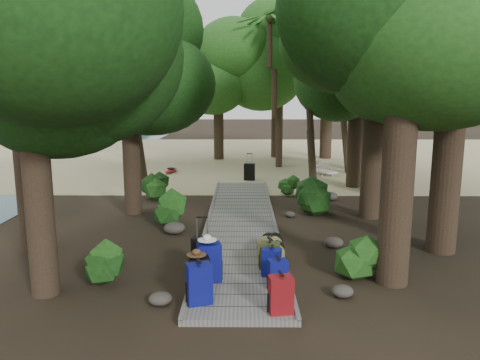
# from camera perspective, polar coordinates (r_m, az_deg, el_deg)

# --- Properties ---
(ground) EXTENTS (120.00, 120.00, 0.00)m
(ground) POSITION_cam_1_polar(r_m,az_deg,el_deg) (12.59, 0.10, -6.80)
(ground) COLOR black
(ground) RESTS_ON ground
(sand_beach) EXTENTS (40.00, 22.00, 0.02)m
(sand_beach) POSITION_cam_1_polar(r_m,az_deg,el_deg) (28.27, 0.22, 2.84)
(sand_beach) COLOR tan
(sand_beach) RESTS_ON ground
(boardwalk) EXTENTS (2.00, 12.00, 0.12)m
(boardwalk) POSITION_cam_1_polar(r_m,az_deg,el_deg) (13.53, 0.12, -5.31)
(boardwalk) COLOR slate
(boardwalk) RESTS_ON ground
(backpack_left_a) EXTENTS (0.49, 0.41, 0.79)m
(backpack_left_a) POSITION_cam_1_polar(r_m,az_deg,el_deg) (8.34, -5.00, -12.23)
(backpack_left_a) COLOR #07057D
(backpack_left_a) RESTS_ON boardwalk
(backpack_left_b) EXTENTS (0.41, 0.34, 0.67)m
(backpack_left_b) POSITION_cam_1_polar(r_m,az_deg,el_deg) (8.97, -4.95, -10.99)
(backpack_left_b) COLOR black
(backpack_left_b) RESTS_ON boardwalk
(backpack_left_c) EXTENTS (0.51, 0.42, 0.84)m
(backpack_left_c) POSITION_cam_1_polar(r_m,az_deg,el_deg) (9.26, -3.77, -9.72)
(backpack_left_c) COLOR #07057D
(backpack_left_c) RESTS_ON boardwalk
(backpack_right_a) EXTENTS (0.43, 0.34, 0.70)m
(backpack_right_a) POSITION_cam_1_polar(r_m,az_deg,el_deg) (8.02, 5.00, -13.52)
(backpack_right_a) COLOR maroon
(backpack_right_a) RESTS_ON boardwalk
(backpack_right_b) EXTENTS (0.39, 0.31, 0.63)m
(backpack_right_b) POSITION_cam_1_polar(r_m,az_deg,el_deg) (8.93, 4.62, -11.22)
(backpack_right_b) COLOR #07057D
(backpack_right_b) RESTS_ON boardwalk
(backpack_right_c) EXTENTS (0.42, 0.34, 0.62)m
(backpack_right_c) POSITION_cam_1_polar(r_m,az_deg,el_deg) (9.54, 3.87, -9.80)
(backpack_right_c) COLOR #07057D
(backpack_right_c) RESTS_ON boardwalk
(backpack_right_d) EXTENTS (0.45, 0.36, 0.62)m
(backpack_right_d) POSITION_cam_1_polar(r_m,az_deg,el_deg) (9.92, 3.67, -9.01)
(backpack_right_d) COLOR #36431A
(backpack_right_d) RESTS_ON boardwalk
(duffel_right_khaki) EXTENTS (0.61, 0.76, 0.44)m
(duffel_right_khaki) POSITION_cam_1_polar(r_m,az_deg,el_deg) (10.47, 3.71, -8.46)
(duffel_right_khaki) COLOR olive
(duffel_right_khaki) RESTS_ON boardwalk
(duffel_right_black) EXTENTS (0.52, 0.70, 0.39)m
(duffel_right_black) POSITION_cam_1_polar(r_m,az_deg,el_deg) (10.90, 4.00, -7.82)
(duffel_right_black) COLOR black
(duffel_right_black) RESTS_ON boardwalk
(suitcase_on_boardwalk) EXTENTS (0.47, 0.33, 0.67)m
(suitcase_on_boardwalk) POSITION_cam_1_polar(r_m,az_deg,el_deg) (9.92, -4.59, -8.86)
(suitcase_on_boardwalk) COLOR black
(suitcase_on_boardwalk) RESTS_ON boardwalk
(lone_suitcase_on_sand) EXTENTS (0.50, 0.33, 0.73)m
(lone_suitcase_on_sand) POSITION_cam_1_polar(r_m,az_deg,el_deg) (20.47, 1.16, 1.00)
(lone_suitcase_on_sand) COLOR black
(lone_suitcase_on_sand) RESTS_ON sand_beach
(hat_brown) EXTENTS (0.36, 0.36, 0.11)m
(hat_brown) POSITION_cam_1_polar(r_m,az_deg,el_deg) (8.80, -5.34, -8.73)
(hat_brown) COLOR #51351E
(hat_brown) RESTS_ON backpack_left_b
(hat_white) EXTENTS (0.37, 0.37, 0.12)m
(hat_white) POSITION_cam_1_polar(r_m,az_deg,el_deg) (9.07, -4.03, -6.94)
(hat_white) COLOR silver
(hat_white) RESTS_ON backpack_left_c
(kayak) EXTENTS (1.26, 2.98, 0.29)m
(kayak) POSITION_cam_1_polar(r_m,az_deg,el_deg) (22.74, -8.38, 1.28)
(kayak) COLOR maroon
(kayak) RESTS_ON sand_beach
(sun_lounger) EXTENTS (1.27, 1.91, 0.59)m
(sun_lounger) POSITION_cam_1_polar(r_m,az_deg,el_deg) (22.11, 10.40, 1.35)
(sun_lounger) COLOR silver
(sun_lounger) RESTS_ON sand_beach
(tree_right_a) EXTENTS (5.34, 5.34, 8.91)m
(tree_right_a) POSITION_cam_1_polar(r_m,az_deg,el_deg) (9.39, 19.52, 14.30)
(tree_right_a) COLOR black
(tree_right_a) RESTS_ON ground
(tree_right_b) EXTENTS (5.43, 5.43, 9.70)m
(tree_right_b) POSITION_cam_1_polar(r_m,az_deg,el_deg) (11.86, 24.91, 14.92)
(tree_right_b) COLOR black
(tree_right_b) RESTS_ON ground
(tree_right_c) EXTENTS (4.98, 4.98, 8.62)m
(tree_right_c) POSITION_cam_1_polar(r_m,az_deg,el_deg) (14.48, 16.26, 12.32)
(tree_right_c) COLOR black
(tree_right_c) RESTS_ON ground
(tree_right_d) EXTENTS (5.83, 5.83, 10.70)m
(tree_right_d) POSITION_cam_1_polar(r_m,az_deg,el_deg) (17.41, 19.69, 15.17)
(tree_right_d) COLOR black
(tree_right_d) RESTS_ON ground
(tree_right_e) EXTENTS (4.57, 4.57, 8.23)m
(tree_right_e) POSITION_cam_1_polar(r_m,az_deg,el_deg) (19.27, 14.11, 11.26)
(tree_right_e) COLOR black
(tree_right_e) RESTS_ON ground
(tree_right_f) EXTENTS (6.24, 6.24, 11.14)m
(tree_right_f) POSITION_cam_1_polar(r_m,az_deg,el_deg) (22.59, 17.65, 14.60)
(tree_right_f) COLOR black
(tree_right_f) RESTS_ON ground
(tree_left_a) EXTENTS (4.41, 4.41, 7.36)m
(tree_left_a) POSITION_cam_1_polar(r_m,az_deg,el_deg) (9.10, -24.16, 9.24)
(tree_left_a) COLOR black
(tree_left_a) RESTS_ON ground
(tree_left_b) EXTENTS (5.35, 5.35, 9.63)m
(tree_left_b) POSITION_cam_1_polar(r_m,az_deg,el_deg) (12.07, -25.31, 14.62)
(tree_left_b) COLOR black
(tree_left_b) RESTS_ON ground
(tree_left_c) EXTENTS (4.42, 4.42, 7.69)m
(tree_left_c) POSITION_cam_1_polar(r_m,az_deg,el_deg) (14.83, -13.42, 10.59)
(tree_left_c) COLOR black
(tree_left_c) RESTS_ON ground
(tree_back_a) EXTENTS (4.72, 4.72, 8.17)m
(tree_back_a) POSITION_cam_1_polar(r_m,az_deg,el_deg) (27.09, -2.66, 11.14)
(tree_back_a) COLOR black
(tree_back_a) RESTS_ON ground
(tree_back_b) EXTENTS (5.49, 5.49, 9.80)m
(tree_back_b) POSITION_cam_1_polar(r_m,az_deg,el_deg) (28.07, 4.63, 12.76)
(tree_back_b) COLOR black
(tree_back_b) RESTS_ON ground
(tree_back_c) EXTENTS (5.46, 5.46, 9.84)m
(tree_back_c) POSITION_cam_1_polar(r_m,az_deg,el_deg) (27.95, 10.66, 12.66)
(tree_back_c) COLOR black
(tree_back_c) RESTS_ON ground
(tree_back_d) EXTENTS (4.27, 4.27, 7.11)m
(tree_back_d) POSITION_cam_1_polar(r_m,az_deg,el_deg) (26.63, -12.87, 9.77)
(tree_back_d) COLOR black
(tree_back_d) RESTS_ON ground
(palm_right_a) EXTENTS (4.14, 4.14, 7.06)m
(palm_right_a) POSITION_cam_1_polar(r_m,az_deg,el_deg) (18.54, 9.53, 9.66)
(palm_right_a) COLOR #194112
(palm_right_a) RESTS_ON ground
(palm_right_b) EXTENTS (4.08, 4.08, 7.87)m
(palm_right_b) POSITION_cam_1_polar(r_m,az_deg,el_deg) (23.03, 13.24, 10.65)
(palm_right_b) COLOR #194112
(palm_right_b) RESTS_ON ground
(palm_right_c) EXTENTS (4.72, 4.72, 7.51)m
(palm_right_c) POSITION_cam_1_polar(r_m,az_deg,el_deg) (24.30, 5.46, 10.42)
(palm_right_c) COLOR #194112
(palm_right_c) RESTS_ON ground
(palm_left_a) EXTENTS (4.89, 4.89, 7.79)m
(palm_left_a) POSITION_cam_1_polar(r_m,az_deg,el_deg) (19.25, -12.83, 10.65)
(palm_left_a) COLOR #194112
(palm_left_a) RESTS_ON ground
(rock_left_a) EXTENTS (0.42, 0.38, 0.23)m
(rock_left_a) POSITION_cam_1_polar(r_m,az_deg,el_deg) (8.75, -9.69, -14.08)
(rock_left_a) COLOR #4C473F
(rock_left_a) RESTS_ON ground
(rock_left_b) EXTENTS (0.36, 0.32, 0.20)m
(rock_left_b) POSITION_cam_1_polar(r_m,az_deg,el_deg) (10.96, -14.94, -9.27)
(rock_left_b) COLOR #4C473F
(rock_left_b) RESTS_ON ground
(rock_left_c) EXTENTS (0.58, 0.52, 0.32)m
(rock_left_c) POSITION_cam_1_polar(r_m,az_deg,el_deg) (12.84, -8.01, -5.82)
(rock_left_c) COLOR #4C473F
(rock_left_c) RESTS_ON ground
(rock_left_d) EXTENTS (0.30, 0.27, 0.16)m
(rock_left_d) POSITION_cam_1_polar(r_m,az_deg,el_deg) (15.63, -7.44, -3.17)
(rock_left_d) COLOR #4C473F
(rock_left_d) RESTS_ON ground
(rock_right_a) EXTENTS (0.41, 0.37, 0.23)m
(rock_right_a) POSITION_cam_1_polar(r_m,az_deg,el_deg) (9.14, 12.38, -13.10)
(rock_right_a) COLOR #4C473F
(rock_right_a) RESTS_ON ground
(rock_right_b) EXTENTS (0.47, 0.42, 0.26)m
(rock_right_b) POSITION_cam_1_polar(r_m,az_deg,el_deg) (11.84, 11.36, -7.47)
(rock_right_b) COLOR #4C473F
(rock_right_b) RESTS_ON ground
(rock_right_c) EXTENTS (0.31, 0.28, 0.17)m
(rock_right_c) POSITION_cam_1_polar(r_m,az_deg,el_deg) (14.51, 6.12, -4.18)
(rock_right_c) COLOR #4C473F
(rock_right_c) RESTS_ON ground
(rock_right_d) EXTENTS (0.56, 0.50, 0.31)m
(rock_right_d) POSITION_cam_1_polar(r_m,az_deg,el_deg) (16.95, 10.90, -1.95)
(rock_right_d) COLOR #4C473F
(rock_right_d) RESTS_ON ground
(shrub_left_a) EXTENTS (1.00, 1.00, 0.90)m
(shrub_left_a) POSITION_cam_1_polar(r_m,az_deg,el_deg) (9.70, -15.64, -9.70)
(shrub_left_a) COLOR #1B4615
(shrub_left_a) RESTS_ON ground
(shrub_left_b) EXTENTS (0.98, 0.98, 0.88)m
(shrub_left_b) POSITION_cam_1_polar(r_m,az_deg,el_deg) (13.57, -8.73, -3.71)
(shrub_left_b) COLOR #1B4615
(shrub_left_b) RESTS_ON ground
(shrub_left_c) EXTENTS (1.07, 1.07, 0.96)m
(shrub_left_c) POSITION_cam_1_polar(r_m,az_deg,el_deg) (17.07, -10.13, -0.72)
(shrub_left_c) COLOR #1B4615
(shrub_left_c) RESTS_ON ground
(shrub_right_a) EXTENTS (0.91, 0.91, 0.82)m
(shrub_right_a) POSITION_cam_1_polar(r_m,az_deg,el_deg) (10.05, 14.55, -9.19)
(shrub_right_a) COLOR #1B4615
(shrub_right_a) RESTS_ON ground
(shrub_right_b) EXTENTS (1.25, 1.25, 1.12)m
(shrub_right_b) POSITION_cam_1_polar(r_m,az_deg,el_deg) (14.96, 8.70, -1.92)
(shrub_right_b) COLOR #1B4615
(shrub_right_b) RESTS_ON ground
(shrub_right_c) EXTENTS (0.73, 0.73, 0.66)m
(shrub_right_c) POSITION_cam_1_polar(r_m,az_deg,el_deg) (17.68, 6.01, -0.73)
(shrub_right_c) COLOR #1B4615
(shrub_right_c) RESTS_ON ground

